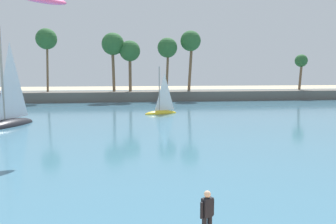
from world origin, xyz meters
The scene contains 5 objects.
sea centered at (0.00, 55.11, 0.03)m, with size 220.00×92.53×0.06m, color teal.
palm_headland centered at (-0.21, 61.44, 3.25)m, with size 86.70×6.30×13.05m.
person_at_waterline centered at (0.73, 8.57, 0.89)m, with size 0.49×0.34×1.67m.
sailboat_mid_bay centered at (-12.60, 33.29, 0.97)m, with size 4.71×7.18×10.06m.
sailboat_toward_headland centered at (3.26, 41.04, 0.63)m, with size 4.52×2.70×6.29m.
Camera 1 is at (-1.80, -0.98, 5.17)m, focal length 36.32 mm.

